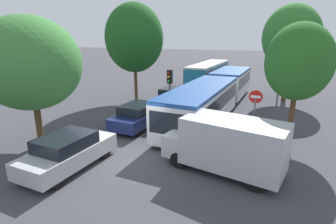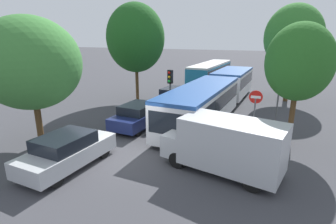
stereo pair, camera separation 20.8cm
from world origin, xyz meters
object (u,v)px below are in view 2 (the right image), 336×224
at_px(queued_car_silver, 67,151).
at_px(tree_right_mid, 293,37).
at_px(white_van, 226,144).
at_px(traffic_light, 170,83).
at_px(queued_car_blue, 175,96).
at_px(no_entry_sign, 255,108).
at_px(direction_sign_post, 279,89).
at_px(city_bus_rear, 211,71).
at_px(articulated_bus, 217,92).
at_px(tree_left_mid, 136,38).
at_px(tree_left_near, 32,66).
at_px(tree_right_near, 297,64).
at_px(queued_car_navy, 139,115).

relative_size(queued_car_silver, tree_right_mid, 0.55).
bearing_deg(white_van, traffic_light, -38.50).
height_order(queued_car_blue, no_entry_sign, no_entry_sign).
bearing_deg(direction_sign_post, city_bus_rear, -60.46).
bearing_deg(traffic_light, queued_car_silver, -2.45).
xyz_separation_m(articulated_bus, no_entry_sign, (3.19, -5.06, 0.41)).
bearing_deg(tree_left_mid, tree_right_mid, 22.95).
bearing_deg(articulated_bus, white_van, 17.40).
height_order(articulated_bus, white_van, articulated_bus).
bearing_deg(tree_left_near, tree_left_mid, 91.83).
height_order(articulated_bus, city_bus_rear, articulated_bus).
relative_size(queued_car_silver, tree_left_near, 0.68).
relative_size(queued_car_silver, white_van, 0.85).
distance_m(city_bus_rear, tree_right_mid, 11.67).
height_order(queued_car_silver, tree_left_near, tree_left_near).
bearing_deg(tree_right_near, queued_car_navy, -174.47).
bearing_deg(queued_car_silver, city_bus_rear, 2.22).
distance_m(queued_car_blue, direction_sign_post, 8.55).
distance_m(city_bus_rear, queued_car_silver, 23.88).
bearing_deg(articulated_bus, no_entry_sign, 34.24).
distance_m(articulated_bus, direction_sign_post, 5.10).
bearing_deg(white_van, tree_left_near, 16.98).
relative_size(city_bus_rear, tree_left_mid, 1.34).
xyz_separation_m(tree_left_mid, tree_right_mid, (12.12, 5.13, 0.08)).
xyz_separation_m(direction_sign_post, tree_left_mid, (-11.51, 3.12, 2.83)).
bearing_deg(city_bus_rear, direction_sign_post, -150.18).
relative_size(queued_car_navy, no_entry_sign, 1.57).
height_order(queued_car_silver, tree_right_mid, tree_right_mid).
bearing_deg(tree_left_mid, direction_sign_post, -15.17).
distance_m(articulated_bus, queued_car_navy, 6.64).
relative_size(queued_car_blue, tree_left_mid, 0.53).
bearing_deg(white_van, direction_sign_post, -94.15).
bearing_deg(tree_right_mid, queued_car_silver, -117.12).
distance_m(queued_car_silver, tree_right_near, 11.65).
height_order(tree_left_near, tree_left_mid, tree_left_mid).
bearing_deg(direction_sign_post, tree_right_near, 109.71).
height_order(traffic_light, tree_right_near, tree_right_near).
relative_size(queued_car_silver, queued_car_navy, 1.01).
xyz_separation_m(direction_sign_post, tree_left_near, (-11.17, -7.51, 1.61)).
bearing_deg(white_van, tree_right_mid, -88.10).
height_order(queued_car_navy, queued_car_blue, queued_car_navy).
bearing_deg(traffic_light, tree_left_mid, -121.51).
distance_m(traffic_light, direction_sign_post, 6.80).
distance_m(city_bus_rear, traffic_light, 15.78).
relative_size(articulated_bus, no_entry_sign, 6.11).
xyz_separation_m(queued_car_blue, tree_right_near, (8.54, -4.99, 3.45)).
relative_size(articulated_bus, white_van, 3.26).
xyz_separation_m(queued_car_navy, tree_right_mid, (8.54, 11.20, 4.71)).
height_order(articulated_bus, tree_right_mid, tree_right_mid).
relative_size(articulated_bus, city_bus_rear, 1.56).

